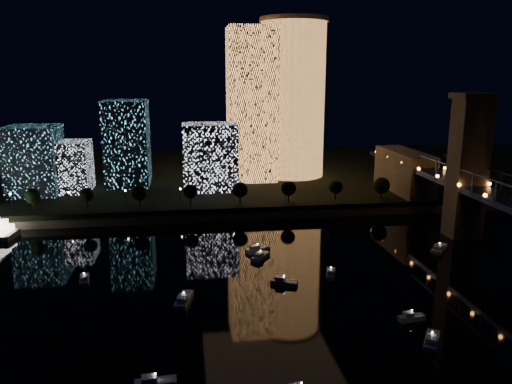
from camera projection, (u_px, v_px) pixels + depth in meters
ground at (321, 312)px, 120.53m from camera, size 520.00×520.00×0.00m
far_bank at (244, 174)px, 274.23m from camera, size 420.00×160.00×5.00m
seawall at (267, 214)px, 199.25m from camera, size 420.00×6.00×3.00m
tower_cylindrical at (293, 99)px, 251.04m from camera, size 34.00×34.00×77.99m
tower_rectangular at (252, 105)px, 241.98m from camera, size 22.97×22.97×73.09m
midrise_blocks at (115, 154)px, 225.72m from camera, size 98.50×38.76×39.42m
motorboats at (292, 288)px, 131.71m from camera, size 115.93×79.66×2.78m
esplanade_trees at (211, 191)px, 200.07m from camera, size 166.16×6.87×8.94m
street_lamps at (180, 192)px, 204.52m from camera, size 132.70×0.70×5.65m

